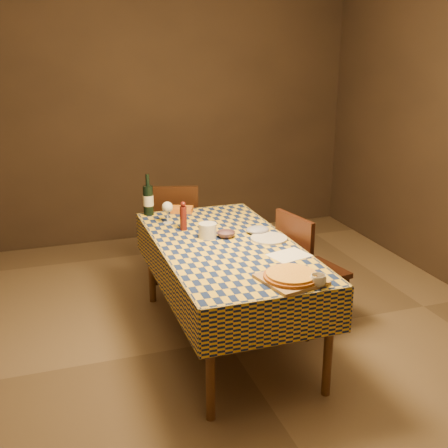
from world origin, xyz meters
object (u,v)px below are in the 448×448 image
object	(u,v)px
pizza	(291,275)
white_plate	(269,238)
cutting_board	(291,280)
chair_far	(175,227)
dining_table	(226,254)
bowl	(226,234)
wine_bottle	(148,200)
chair_right	(305,265)

from	to	relation	value
pizza	white_plate	xyz separation A→B (m)	(0.16, 0.72, -0.03)
cutting_board	chair_far	bearing A→B (deg)	96.93
dining_table	bowl	world-z (taller)	bowl
dining_table	cutting_board	size ratio (longest dim) A/B	5.51
wine_bottle	white_plate	xyz separation A→B (m)	(0.70, -0.87, -0.12)
dining_table	chair_right	size ratio (longest dim) A/B	1.98
pizza	chair_right	bearing A→B (deg)	57.28
white_plate	pizza	bearing A→B (deg)	-102.77
white_plate	chair_far	xyz separation A→B (m)	(-0.40, 1.21, -0.25)
chair_far	white_plate	bearing A→B (deg)	-71.82
bowl	chair_far	bearing A→B (deg)	96.54
pizza	cutting_board	bearing A→B (deg)	53.13
dining_table	chair_far	world-z (taller)	chair_far
chair_far	chair_right	xyz separation A→B (m)	(0.71, -1.19, 0.00)
dining_table	pizza	xyz separation A→B (m)	(0.16, -0.73, 0.11)
white_plate	chair_right	xyz separation A→B (m)	(0.31, 0.02, -0.25)
cutting_board	chair_far	distance (m)	1.96
cutting_board	chair_right	xyz separation A→B (m)	(0.47, 0.74, -0.26)
dining_table	chair_far	bearing A→B (deg)	93.77
pizza	wine_bottle	distance (m)	1.68
bowl	chair_far	world-z (taller)	chair_far
dining_table	cutting_board	distance (m)	0.75
white_plate	chair_far	world-z (taller)	chair_far
white_plate	cutting_board	bearing A→B (deg)	-102.77
chair_right	bowl	bearing A→B (deg)	167.78
bowl	chair_far	size ratio (longest dim) A/B	0.14
cutting_board	wine_bottle	bearing A→B (deg)	108.54
white_plate	bowl	bearing A→B (deg)	152.51
pizza	dining_table	bearing A→B (deg)	101.98
dining_table	white_plate	xyz separation A→B (m)	(0.32, -0.01, 0.08)
chair_far	bowl	bearing A→B (deg)	-83.46
chair_right	chair_far	bearing A→B (deg)	120.64
white_plate	chair_right	distance (m)	0.40
pizza	chair_right	distance (m)	0.92
white_plate	chair_right	world-z (taller)	chair_right
cutting_board	wine_bottle	size ratio (longest dim) A/B	0.99
pizza	wine_bottle	world-z (taller)	wine_bottle
chair_far	pizza	bearing A→B (deg)	-83.07
dining_table	cutting_board	bearing A→B (deg)	-78.02
bowl	white_plate	bearing A→B (deg)	-27.49
wine_bottle	chair_right	world-z (taller)	wine_bottle
cutting_board	chair_right	bearing A→B (deg)	57.28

